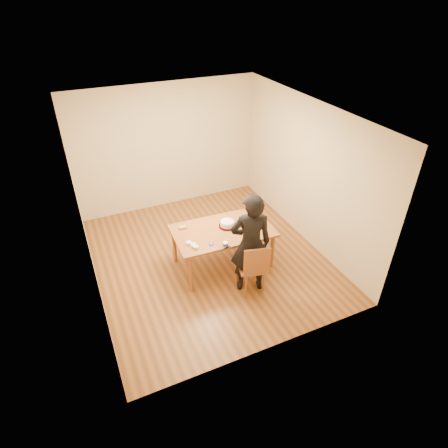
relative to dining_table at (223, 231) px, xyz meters
name	(u,v)px	position (x,y,z in m)	size (l,w,h in m)	color
room_shell	(199,185)	(-0.17, 0.62, 0.62)	(4.00, 4.50, 2.70)	brown
dining_table	(223,231)	(0.00, 0.00, 0.00)	(1.70, 1.01, 0.04)	brown
dining_chair	(251,267)	(0.15, -0.77, -0.28)	(0.39, 0.39, 0.04)	brown
cake_plate	(227,226)	(0.11, 0.06, 0.03)	(0.30, 0.30, 0.02)	#AD0B15
cake	(227,224)	(0.11, 0.06, 0.08)	(0.24, 0.24, 0.08)	white
frosting_dome	(227,221)	(0.11, 0.06, 0.13)	(0.24, 0.24, 0.03)	white
frosting_tub	(225,244)	(-0.16, -0.45, 0.06)	(0.09, 0.09, 0.08)	white
frosting_lid	(211,244)	(-0.34, -0.31, 0.03)	(0.09, 0.09, 0.01)	#1926A5
frosting_dollop	(211,244)	(-0.34, -0.31, 0.04)	(0.04, 0.04, 0.02)	white
ramekin_green	(196,247)	(-0.61, -0.30, 0.04)	(0.09, 0.09, 0.04)	white
ramekin_yellow	(189,243)	(-0.67, -0.15, 0.04)	(0.09, 0.09, 0.04)	white
ramekin_multi	(193,245)	(-0.63, -0.24, 0.04)	(0.09, 0.09, 0.04)	white
candy_box_pink	(183,228)	(-0.62, 0.32, 0.03)	(0.14, 0.07, 0.02)	#C42E97
candy_box_green	(182,227)	(-0.62, 0.32, 0.05)	(0.12, 0.06, 0.02)	#419D1D
spatula	(226,248)	(-0.16, -0.50, 0.03)	(0.17, 0.02, 0.01)	black
person	(250,244)	(0.15, -0.73, 0.16)	(0.65, 0.43, 1.78)	black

